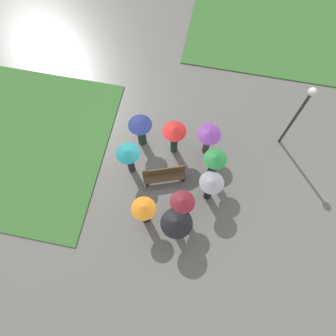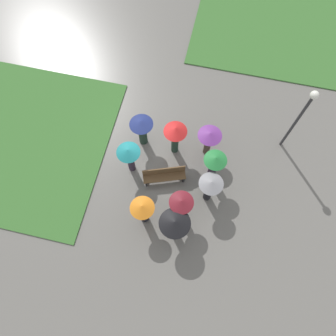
% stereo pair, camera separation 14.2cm
% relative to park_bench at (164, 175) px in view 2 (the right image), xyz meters
% --- Properties ---
extents(ground_plane, '(90.00, 90.00, 0.00)m').
position_rel_park_bench_xyz_m(ground_plane, '(-1.15, 1.24, -0.47)').
color(ground_plane, '#66635E').
extents(lawn_patch_near, '(8.17, 8.02, 0.06)m').
position_rel_park_bench_xyz_m(lawn_patch_near, '(-7.00, 0.39, -0.44)').
color(lawn_patch_near, '#386B2D').
rests_on(lawn_patch_near, ground_plane).
extents(lawn_patch_far, '(8.77, 7.77, 0.06)m').
position_rel_park_bench_xyz_m(lawn_patch_far, '(3.95, 10.30, -0.44)').
color(lawn_patch_far, '#386B2D').
rests_on(lawn_patch_far, ground_plane).
extents(park_bench, '(1.85, 1.01, 0.90)m').
position_rel_park_bench_xyz_m(park_bench, '(0.00, 0.00, 0.00)').
color(park_bench, brown).
rests_on(park_bench, ground_plane).
extents(lamp_post, '(0.32, 0.32, 3.93)m').
position_rel_park_bench_xyz_m(lamp_post, '(4.82, 2.85, 2.10)').
color(lamp_post, '#2D2D30').
rests_on(lamp_post, ground_plane).
extents(crowd_person_navy, '(1.01, 1.01, 1.76)m').
position_rel_park_bench_xyz_m(crowd_person_navy, '(-1.34, 1.60, 0.76)').
color(crowd_person_navy, '#1E3328').
rests_on(crowd_person_navy, ground_plane).
extents(crowd_person_green, '(0.93, 0.93, 1.99)m').
position_rel_park_bench_xyz_m(crowd_person_green, '(1.94, 0.55, 0.85)').
color(crowd_person_green, '#2D2333').
rests_on(crowd_person_green, ground_plane).
extents(crowd_person_orange, '(0.94, 0.94, 1.84)m').
position_rel_park_bench_xyz_m(crowd_person_orange, '(-0.39, -1.90, 0.83)').
color(crowd_person_orange, black).
rests_on(crowd_person_orange, ground_plane).
extents(crowd_person_teal, '(0.98, 0.98, 1.84)m').
position_rel_park_bench_xyz_m(crowd_person_teal, '(-1.50, 0.19, 0.89)').
color(crowd_person_teal, '#2D2333').
rests_on(crowd_person_teal, ground_plane).
extents(crowd_person_grey, '(0.97, 0.97, 1.82)m').
position_rel_park_bench_xyz_m(crowd_person_grey, '(1.95, -0.41, 0.80)').
color(crowd_person_grey, black).
rests_on(crowd_person_grey, ground_plane).
extents(crowd_person_red, '(0.98, 0.98, 1.97)m').
position_rel_park_bench_xyz_m(crowd_person_red, '(0.14, 1.48, 0.98)').
color(crowd_person_red, '#1E3328').
rests_on(crowd_person_red, ground_plane).
extents(crowd_person_black, '(1.20, 1.20, 1.74)m').
position_rel_park_bench_xyz_m(crowd_person_black, '(0.92, -2.19, 0.86)').
color(crowd_person_black, black).
rests_on(crowd_person_black, ground_plane).
extents(crowd_person_purple, '(1.01, 1.01, 1.72)m').
position_rel_park_bench_xyz_m(crowd_person_purple, '(1.54, 1.71, 0.81)').
color(crowd_person_purple, '#47382D').
rests_on(crowd_person_purple, ground_plane).
extents(crowd_person_maroon, '(0.95, 0.95, 1.78)m').
position_rel_park_bench_xyz_m(crowd_person_maroon, '(0.99, -1.37, 0.78)').
color(crowd_person_maroon, '#1E3328').
rests_on(crowd_person_maroon, ground_plane).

